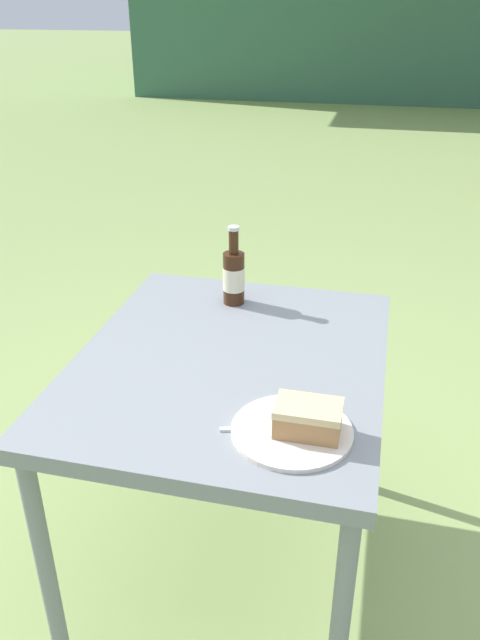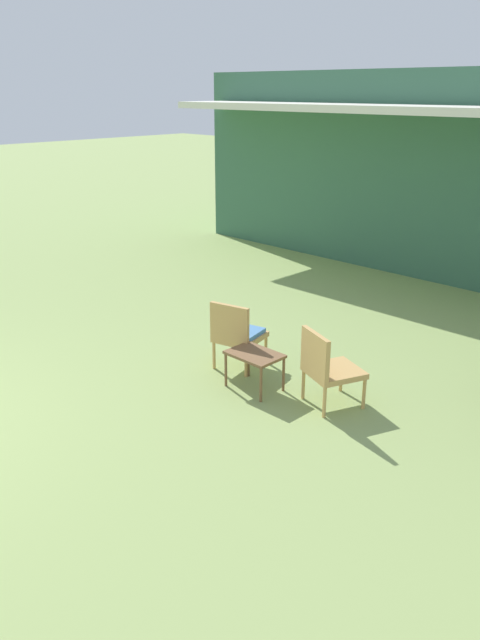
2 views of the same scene
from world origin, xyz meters
name	(u,v)px [view 2 (image 2 of 2)]	position (x,y,z in m)	size (l,w,h in m)	color
wicker_chair_cushioned	(237,333)	(1.58, 4.10, 0.44)	(0.60, 0.62, 0.82)	tan
wicker_chair_plain	(327,366)	(2.89, 4.08, 0.45)	(0.65, 0.66, 0.82)	tan
garden_side_table	(255,357)	(2.10, 3.84, 0.37)	(0.57, 0.41, 0.42)	brown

